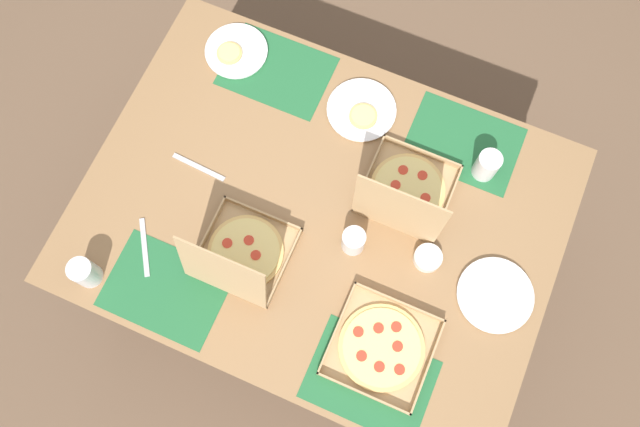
% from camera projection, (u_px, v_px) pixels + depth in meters
% --- Properties ---
extents(ground_plane, '(6.00, 6.00, 0.00)m').
position_uv_depth(ground_plane, '(320.00, 265.00, 2.72)').
color(ground_plane, brown).
extents(dining_table, '(1.50, 1.12, 0.75)m').
position_uv_depth(dining_table, '(320.00, 222.00, 2.09)').
color(dining_table, '#3F3328').
rests_on(dining_table, ground_plane).
extents(placemat_near_left, '(0.36, 0.26, 0.00)m').
position_uv_depth(placemat_near_left, '(464.00, 143.00, 2.07)').
color(placemat_near_left, '#236638').
rests_on(placemat_near_left, dining_table).
extents(placemat_near_right, '(0.36, 0.26, 0.00)m').
position_uv_depth(placemat_near_right, '(277.00, 71.00, 2.15)').
color(placemat_near_right, '#236638').
rests_on(placemat_near_right, dining_table).
extents(placemat_far_left, '(0.36, 0.26, 0.00)m').
position_uv_depth(placemat_far_left, '(370.00, 379.00, 1.85)').
color(placemat_far_left, '#236638').
rests_on(placemat_far_left, dining_table).
extents(placemat_far_right, '(0.36, 0.26, 0.00)m').
position_uv_depth(placemat_far_right, '(166.00, 289.00, 1.92)').
color(placemat_far_right, '#236638').
rests_on(placemat_far_right, dining_table).
extents(pizza_box_edge_far, '(0.27, 0.28, 0.31)m').
position_uv_depth(pizza_box_edge_far, '(406.00, 193.00, 1.97)').
color(pizza_box_edge_far, tan).
rests_on(pizza_box_edge_far, dining_table).
extents(pizza_box_center, '(0.27, 0.27, 0.30)m').
position_uv_depth(pizza_box_center, '(241.00, 257.00, 1.91)').
color(pizza_box_center, tan).
rests_on(pizza_box_center, dining_table).
extents(pizza_box_corner_left, '(0.29, 0.29, 0.04)m').
position_uv_depth(pizza_box_corner_left, '(381.00, 347.00, 1.86)').
color(pizza_box_corner_left, tan).
rests_on(pizza_box_corner_left, dining_table).
extents(plate_middle, '(0.23, 0.23, 0.02)m').
position_uv_depth(plate_middle, '(495.00, 295.00, 1.91)').
color(plate_middle, white).
rests_on(plate_middle, dining_table).
extents(plate_near_left, '(0.22, 0.22, 0.03)m').
position_uv_depth(plate_near_left, '(236.00, 52.00, 2.16)').
color(plate_near_left, white).
rests_on(plate_near_left, dining_table).
extents(plate_near_right, '(0.23, 0.23, 0.03)m').
position_uv_depth(plate_near_right, '(362.00, 111.00, 2.09)').
color(plate_near_right, white).
rests_on(plate_near_right, dining_table).
extents(cup_dark, '(0.08, 0.08, 0.11)m').
position_uv_depth(cup_dark, '(85.00, 273.00, 1.89)').
color(cup_dark, silver).
rests_on(cup_dark, dining_table).
extents(cup_clear_left, '(0.07, 0.07, 0.09)m').
position_uv_depth(cup_clear_left, '(353.00, 241.00, 1.92)').
color(cup_clear_left, silver).
rests_on(cup_clear_left, dining_table).
extents(cup_spare, '(0.08, 0.08, 0.11)m').
position_uv_depth(cup_spare, '(487.00, 165.00, 1.99)').
color(cup_spare, silver).
rests_on(cup_spare, dining_table).
extents(condiment_bowl, '(0.09, 0.09, 0.04)m').
position_uv_depth(condiment_bowl, '(428.00, 258.00, 1.94)').
color(condiment_bowl, white).
rests_on(condiment_bowl, dining_table).
extents(fork_by_far_left, '(0.19, 0.03, 0.00)m').
position_uv_depth(fork_by_far_left, '(199.00, 167.00, 2.04)').
color(fork_by_far_left, '#B7B7BC').
rests_on(fork_by_far_left, dining_table).
extents(fork_by_near_right, '(0.12, 0.17, 0.00)m').
position_uv_depth(fork_by_near_right, '(145.00, 247.00, 1.96)').
color(fork_by_near_right, '#B7B7BC').
rests_on(fork_by_near_right, dining_table).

